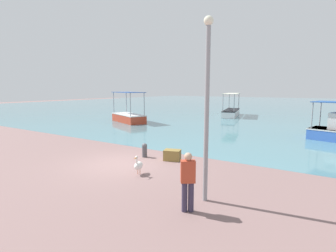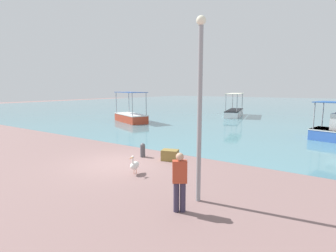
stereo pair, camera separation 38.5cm
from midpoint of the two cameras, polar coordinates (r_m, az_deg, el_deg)
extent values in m
plane|color=#7F625F|center=(12.36, -11.25, -8.01)|extent=(120.00, 120.00, 0.00)
cube|color=teal|center=(57.19, 24.49, 4.09)|extent=(110.00, 90.00, 0.00)
cylinder|color=#99999E|center=(21.37, 29.79, 2.32)|extent=(0.08, 0.08, 1.75)
cylinder|color=#99999E|center=(19.81, 28.39, 2.04)|extent=(0.08, 0.08, 1.75)
cube|color=#BF3D26|center=(26.88, -9.00, 1.72)|extent=(4.87, 3.39, 0.82)
cube|color=silver|center=(26.84, -9.01, 2.51)|extent=(4.92, 3.44, 0.08)
cylinder|color=#99999E|center=(28.35, -12.12, 5.00)|extent=(0.08, 0.08, 2.16)
cylinder|color=#99999E|center=(28.91, -9.44, 5.13)|extent=(0.08, 0.08, 2.16)
cylinder|color=#99999E|center=(24.60, -8.64, 4.62)|extent=(0.08, 0.08, 2.16)
cylinder|color=#99999E|center=(25.25, -5.64, 4.76)|extent=(0.08, 0.08, 2.16)
cube|color=#254790|center=(26.71, -9.12, 7.27)|extent=(4.73, 3.40, 0.05)
cube|color=white|center=(33.27, 13.25, 2.80)|extent=(2.83, 6.36, 0.77)
cube|color=black|center=(33.24, 13.27, 3.40)|extent=(2.88, 6.41, 0.08)
cylinder|color=#99999E|center=(30.28, 13.87, 4.86)|extent=(0.08, 0.08, 1.96)
cylinder|color=#99999E|center=(30.44, 11.51, 4.95)|extent=(0.08, 0.08, 1.96)
cylinder|color=#99999E|center=(35.93, 14.87, 5.32)|extent=(0.08, 0.08, 1.96)
cylinder|color=#99999E|center=(36.07, 12.87, 5.40)|extent=(0.08, 0.08, 1.96)
cube|color=beige|center=(33.14, 13.38, 6.89)|extent=(2.89, 6.19, 0.05)
cylinder|color=#E0997A|center=(10.74, -7.15, -9.80)|extent=(0.03, 0.03, 0.22)
cylinder|color=#E0997A|center=(10.79, -7.64, -9.74)|extent=(0.03, 0.03, 0.22)
ellipsoid|color=white|center=(10.67, -7.49, -8.56)|extent=(0.41, 0.61, 0.32)
ellipsoid|color=white|center=(10.88, -6.92, -8.11)|extent=(0.16, 0.19, 0.10)
cylinder|color=white|center=(10.47, -7.88, -7.60)|extent=(0.07, 0.07, 0.26)
sphere|color=white|center=(10.43, -7.90, -6.74)|extent=(0.11, 0.11, 0.11)
cone|color=#E5933F|center=(10.29, -8.30, -7.02)|extent=(0.13, 0.30, 0.06)
cylinder|color=gray|center=(7.76, 7.00, 2.00)|extent=(0.14, 0.14, 5.18)
sphere|color=#EAEACC|center=(7.94, 7.36, 21.79)|extent=(0.28, 0.28, 0.28)
cylinder|color=#47474C|center=(13.23, -5.96, -5.59)|extent=(0.25, 0.25, 0.55)
sphere|color=#4C4C51|center=(13.16, -5.98, -4.30)|extent=(0.26, 0.26, 0.26)
cylinder|color=#352D45|center=(7.56, 2.10, -15.17)|extent=(0.16, 0.16, 0.85)
cylinder|color=#352D45|center=(7.57, 3.51, -15.14)|extent=(0.16, 0.16, 0.85)
cube|color=#B34028|center=(7.30, 2.85, -9.86)|extent=(0.45, 0.41, 0.62)
sphere|color=tan|center=(7.18, 2.87, -6.67)|extent=(0.22, 0.22, 0.22)
cube|color=olive|center=(12.59, 0.05, -6.35)|extent=(0.90, 0.74, 0.51)
camera|label=1|loc=(0.19, -90.64, -0.09)|focal=28.00mm
camera|label=2|loc=(0.19, 89.36, 0.09)|focal=28.00mm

